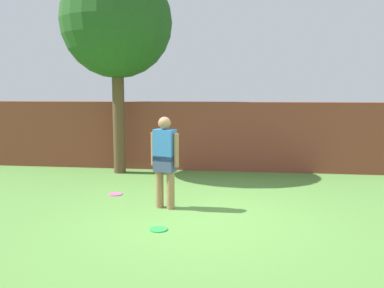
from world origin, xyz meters
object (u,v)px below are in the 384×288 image
(frisbee_green, at_px, (158,229))
(person, at_px, (165,158))
(car, at_px, (348,132))
(frisbee_pink, at_px, (115,194))
(tree, at_px, (117,23))

(frisbee_green, bearing_deg, person, 96.23)
(person, height_order, frisbee_green, person)
(person, distance_m, frisbee_green, 1.45)
(car, xyz_separation_m, frisbee_pink, (-5.60, -4.96, -0.85))
(person, xyz_separation_m, frisbee_pink, (-1.18, 0.79, -0.89))
(person, bearing_deg, frisbee_green, -66.78)
(tree, bearing_deg, person, -59.27)
(car, distance_m, frisbee_pink, 7.53)
(tree, height_order, frisbee_green, tree)
(tree, height_order, person, tree)
(tree, bearing_deg, frisbee_pink, -74.73)
(car, bearing_deg, tree, -153.52)
(frisbee_pink, height_order, frisbee_green, same)
(tree, height_order, frisbee_pink, tree)
(tree, distance_m, car, 7.36)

